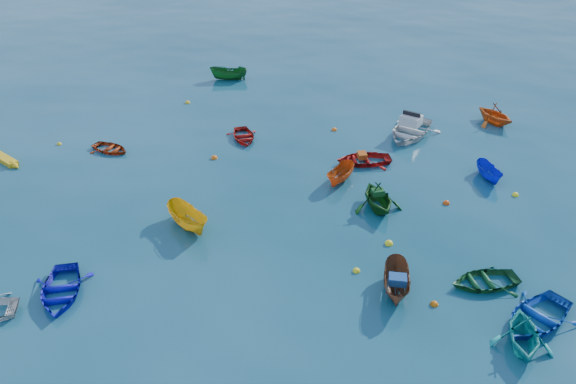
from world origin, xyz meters
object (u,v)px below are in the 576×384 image
at_px(dinghy_blue_sw, 62,295).
at_px(motorboat_white, 409,135).
at_px(dinghy_blue_se, 535,322).
at_px(kayak_yellow, 2,159).

bearing_deg(dinghy_blue_sw, motorboat_white, 30.88).
height_order(dinghy_blue_se, motorboat_white, motorboat_white).
distance_m(dinghy_blue_sw, dinghy_blue_se, 18.71).
height_order(dinghy_blue_sw, dinghy_blue_se, dinghy_blue_se).
bearing_deg(dinghy_blue_sw, kayak_yellow, 112.07).
bearing_deg(motorboat_white, dinghy_blue_sw, -104.58).
distance_m(dinghy_blue_sw, motorboat_white, 22.61).
relative_size(dinghy_blue_se, motorboat_white, 0.80).
xyz_separation_m(dinghy_blue_sw, kayak_yellow, (-11.52, 7.97, 0.00)).
xyz_separation_m(dinghy_blue_se, motorboat_white, (-7.95, 14.62, 0.00)).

